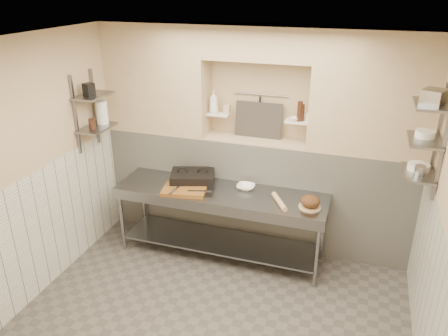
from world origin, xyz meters
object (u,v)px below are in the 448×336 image
at_px(bread_loaf, 310,201).
at_px(bottle_soap, 214,102).
at_px(panini_press, 193,178).
at_px(cutting_board, 185,190).
at_px(jug_left, 102,112).
at_px(prep_table, 220,210).
at_px(rolling_pin, 279,202).
at_px(mixing_bowl, 246,187).
at_px(bowl_alcove, 294,119).

xyz_separation_m(bread_loaf, bottle_soap, (-1.36, 0.61, 0.88)).
bearing_deg(bottle_soap, panini_press, -108.39).
bearing_deg(cutting_board, bottle_soap, 77.97).
bearing_deg(jug_left, prep_table, -0.26).
xyz_separation_m(prep_table, rolling_pin, (0.75, -0.09, 0.29)).
bearing_deg(rolling_pin, prep_table, 173.46).
distance_m(prep_table, cutting_board, 0.51).
distance_m(cutting_board, mixing_bowl, 0.75).
bearing_deg(bread_loaf, prep_table, 176.80).
height_order(mixing_bowl, bread_loaf, bread_loaf).
bearing_deg(jug_left, mixing_bowl, 5.09).
bearing_deg(rolling_pin, bowl_alcove, 89.67).
relative_size(panini_press, rolling_pin, 1.57).
bearing_deg(jug_left, bread_loaf, -1.48).
bearing_deg(mixing_bowl, panini_press, -176.33).
height_order(cutting_board, bowl_alcove, bowl_alcove).
xyz_separation_m(panini_press, mixing_bowl, (0.68, 0.04, -0.05)).
relative_size(prep_table, jug_left, 8.98).
bearing_deg(jug_left, cutting_board, -6.84).
relative_size(panini_press, bread_loaf, 2.90).
distance_m(rolling_pin, bread_loaf, 0.35).
bearing_deg(bowl_alcove, cutting_board, -149.54).
height_order(cutting_board, rolling_pin, rolling_pin).
relative_size(panini_press, bowl_alcove, 5.00).
xyz_separation_m(bottle_soap, jug_left, (-1.28, -0.54, -0.10)).
bearing_deg(bottle_soap, rolling_pin, -32.08).
height_order(bread_loaf, bowl_alcove, bowl_alcove).
distance_m(panini_press, bread_loaf, 1.51).
xyz_separation_m(panini_press, bread_loaf, (1.50, -0.19, 0.01)).
bearing_deg(bread_loaf, jug_left, 178.52).
height_order(prep_table, rolling_pin, rolling_pin).
distance_m(prep_table, bread_loaf, 1.15).
bearing_deg(mixing_bowl, rolling_pin, -28.51).
bearing_deg(bread_loaf, panini_press, 172.89).
relative_size(prep_table, bowl_alcove, 20.57).
bearing_deg(rolling_pin, panini_press, 169.60).
bearing_deg(prep_table, cutting_board, -162.42).
bearing_deg(rolling_pin, jug_left, 177.68).
bearing_deg(cutting_board, jug_left, 173.16).
bearing_deg(panini_press, bread_loaf, -24.83).
distance_m(mixing_bowl, rolling_pin, 0.54).
xyz_separation_m(bread_loaf, jug_left, (-2.64, 0.07, 0.78)).
relative_size(cutting_board, bottle_soap, 1.79).
xyz_separation_m(mixing_bowl, bowl_alcove, (0.47, 0.38, 0.81)).
distance_m(prep_table, jug_left, 1.91).
xyz_separation_m(mixing_bowl, jug_left, (-1.83, -0.16, 0.83)).
xyz_separation_m(prep_table, mixing_bowl, (0.28, 0.17, 0.28)).
height_order(cutting_board, bread_loaf, bread_loaf).
xyz_separation_m(bowl_alcove, jug_left, (-2.30, -0.55, 0.03)).
bearing_deg(mixing_bowl, jug_left, -174.91).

